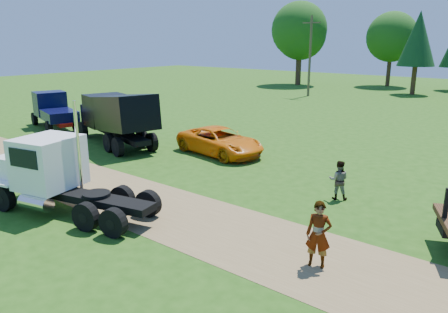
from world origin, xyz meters
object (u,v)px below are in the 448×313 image
Objects in this scene: black_dump_truck at (116,115)px; spectator_a at (319,235)px; white_semi_tractor at (51,174)px; orange_pickup at (220,141)px; navy_truck at (52,110)px.

black_dump_truck reaches higher than spectator_a.
white_semi_tractor reaches higher than black_dump_truck.
black_dump_truck is 17.72m from spectator_a.
black_dump_truck is 1.48× the size of orange_pickup.
spectator_a is (10.07, 2.40, -0.45)m from white_semi_tractor.
white_semi_tractor is 0.88× the size of black_dump_truck.
navy_truck is at bearing 136.70° from white_semi_tractor.
white_semi_tractor is 17.34m from navy_truck.
black_dump_truck is 4.10× the size of spectator_a.
navy_truck is at bearing 105.30° from orange_pickup.
orange_pickup is (-0.31, 10.58, -0.68)m from white_semi_tractor.
navy_truck reaches higher than orange_pickup.
navy_truck is (-8.31, 0.54, -0.56)m from black_dump_truck.
white_semi_tractor is at bearing -14.38° from navy_truck.
orange_pickup is (14.64, 1.80, -0.58)m from navy_truck.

